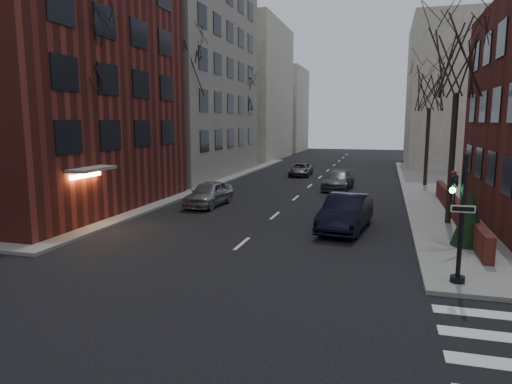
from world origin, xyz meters
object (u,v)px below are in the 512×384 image
traffic_signal (459,227)px  tree_right_a (459,58)px  tree_left_a (81,52)px  car_lane_silver (209,194)px  streetlamp_far (253,129)px  streetlamp_near (169,135)px  evergreen_shrub (470,218)px  tree_right_b (430,88)px  tree_left_c (242,93)px  parked_sedan (346,213)px  car_lane_far (301,170)px  sandwich_board (475,232)px  tree_left_b (185,69)px  car_lane_gray (338,180)px

traffic_signal → tree_right_a: bearing=84.5°
tree_left_a → car_lane_silver: size_ratio=2.31×
streetlamp_far → car_lane_silver: size_ratio=1.41×
streetlamp_near → streetlamp_far: bearing=90.0°
evergreen_shrub → tree_right_b: bearing=90.8°
car_lane_silver → evergreen_shrub: evergreen_shrub is taller
tree_right_b → streetlamp_far: bearing=149.5°
tree_left_c → streetlamp_near: bearing=-88.1°
car_lane_silver → parked_sedan: bearing=-22.6°
tree_left_c → tree_right_a: size_ratio=1.00×
parked_sedan → car_lane_far: size_ratio=1.21×
parked_sedan → sandwich_board: size_ratio=5.18×
tree_left_c → parked_sedan: size_ratio=1.91×
tree_right_b → parked_sedan: (-4.80, -16.32, -6.75)m
tree_left_c → tree_right_b: size_ratio=1.06×
car_lane_far → parked_sedan: bearing=-76.3°
tree_right_a → evergreen_shrub: size_ratio=4.24×
tree_left_b → tree_right_a: tree_left_b is taller
tree_right_a → tree_left_c: bearing=128.7°
car_lane_silver → streetlamp_near: bearing=151.3°
tree_left_c → parked_sedan: bearing=-62.2°
tree_left_a → streetlamp_far: (0.60, 28.00, -4.23)m
tree_left_a → parked_sedan: bearing=7.5°
streetlamp_far → evergreen_shrub: 33.27m
tree_left_b → car_lane_gray: (11.16, 2.72, -8.22)m
tree_right_b → streetlamp_far: 20.01m
car_lane_silver → evergreen_shrub: size_ratio=1.94×
tree_right_a → streetlamp_far: (-17.00, 24.00, -3.79)m
tree_left_a → car_lane_far: size_ratio=2.44×
tree_left_c → parked_sedan: (12.80, -24.32, -7.19)m
tree_left_b → tree_right_a: (17.60, -8.00, -0.88)m
tree_left_a → tree_right_a: 18.05m
tree_left_a → evergreen_shrub: tree_left_a is taller
traffic_signal → streetlamp_far: (-16.14, 33.01, 2.33)m
tree_left_b → tree_right_a: bearing=-24.4°
streetlamp_near → traffic_signal: bearing=-38.9°
streetlamp_far → parked_sedan: size_ratio=1.23×
tree_left_a → evergreen_shrub: (17.85, -0.30, -7.18)m
tree_right_a → streetlamp_near: (-17.00, 4.00, -3.79)m
streetlamp_near → parked_sedan: 14.15m
car_lane_gray → sandwich_board: 16.18m
car_lane_gray → streetlamp_near: bearing=-143.1°
tree_left_c → tree_left_b: bearing=-90.0°
parked_sedan → car_lane_silver: (-8.57, 4.09, -0.08)m
sandwich_board → evergreen_shrub: size_ratio=0.43×
tree_left_c → tree_right_a: (17.60, -22.00, 0.00)m
sandwich_board → tree_right_a: bearing=113.9°
car_lane_far → evergreen_shrub: 25.43m
tree_right_a → sandwich_board: bearing=-81.6°
car_lane_far → sandwich_board: (11.30, -22.50, 0.06)m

